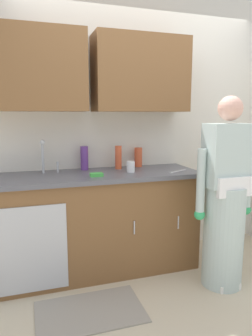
{
  "coord_description": "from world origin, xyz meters",
  "views": [
    {
      "loc": [
        -1.12,
        -2.05,
        1.47
      ],
      "look_at": [
        -0.29,
        0.55,
        1.0
      ],
      "focal_mm": 33.15,
      "sensor_mm": 36.0,
      "label": 1
    }
  ],
  "objects": [
    {
      "name": "person_at_sink",
      "position": [
        0.44,
        0.1,
        0.69
      ],
      "size": [
        0.55,
        0.34,
        1.62
      ],
      "color": "white",
      "rests_on": "ground"
    },
    {
      "name": "sponge",
      "position": [
        -0.56,
        0.55,
        0.96
      ],
      "size": [
        0.11,
        0.07,
        0.03
      ],
      "primitive_type": "cube",
      "color": "#4CBF4C",
      "rests_on": "countertop"
    },
    {
      "name": "kitchen_wall_with_uppers",
      "position": [
        -0.14,
        0.99,
        1.48
      ],
      "size": [
        4.8,
        0.44,
        2.7
      ],
      "color": "silver",
      "rests_on": "ground"
    },
    {
      "name": "countertop",
      "position": [
        -0.55,
        0.7,
        0.92
      ],
      "size": [
        1.96,
        0.66,
        0.04
      ],
      "primitive_type": "cube",
      "color": "#595960",
      "rests_on": "counter_cabinet"
    },
    {
      "name": "cup_by_sink",
      "position": [
        -0.21,
        0.66,
        0.99
      ],
      "size": [
        0.08,
        0.08,
        0.1
      ],
      "primitive_type": "cylinder",
      "color": "white",
      "rests_on": "countertop"
    },
    {
      "name": "floor_mat",
      "position": [
        -0.74,
        0.05,
        0.01
      ],
      "size": [
        0.8,
        0.5,
        0.01
      ],
      "primitive_type": "cube",
      "color": "gray",
      "rests_on": "ground"
    },
    {
      "name": "bottle_water_tall",
      "position": [
        -0.27,
        0.86,
        1.05
      ],
      "size": [
        0.06,
        0.06,
        0.23
      ],
      "primitive_type": "cylinder",
      "color": "#E05933",
      "rests_on": "countertop"
    },
    {
      "name": "knife_on_counter",
      "position": [
        0.23,
        0.55,
        0.94
      ],
      "size": [
        0.22,
        0.13,
        0.01
      ],
      "primitive_type": "cube",
      "rotation": [
        0.0,
        0.0,
        3.63
      ],
      "color": "silver",
      "rests_on": "countertop"
    },
    {
      "name": "sink",
      "position": [
        -0.95,
        0.71,
        0.93
      ],
      "size": [
        0.5,
        0.36,
        0.35
      ],
      "color": "#B7BABF",
      "rests_on": "counter_cabinet"
    },
    {
      "name": "counter_cabinet",
      "position": [
        -0.55,
        0.7,
        0.45
      ],
      "size": [
        1.9,
        0.62,
        0.9
      ],
      "color": "brown",
      "rests_on": "ground"
    },
    {
      "name": "ground_plane",
      "position": [
        0.0,
        0.0,
        0.0
      ],
      "size": [
        9.0,
        9.0,
        0.0
      ],
      "primitive_type": "plane",
      "color": "beige"
    },
    {
      "name": "bottle_soap",
      "position": [
        -0.03,
        0.93,
        1.04
      ],
      "size": [
        0.08,
        0.08,
        0.2
      ],
      "primitive_type": "cylinder",
      "color": "#E05933",
      "rests_on": "countertop"
    },
    {
      "name": "bottle_water_short",
      "position": [
        -0.6,
        0.91,
        1.06
      ],
      "size": [
        0.07,
        0.07,
        0.23
      ],
      "primitive_type": "cylinder",
      "color": "#66388C",
      "rests_on": "countertop"
    }
  ]
}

